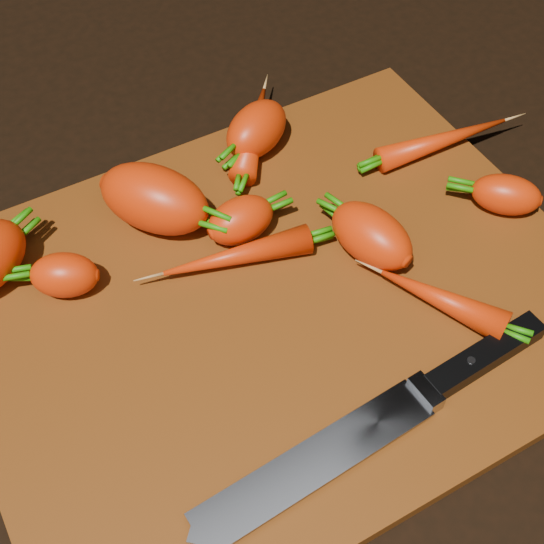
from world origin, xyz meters
TOP-DOWN VIEW (x-y plane):
  - ground at (0.00, 0.00)m, footprint 2.00×2.00m
  - cutting_board at (0.00, 0.00)m, footprint 0.50×0.40m
  - carrot_1 at (-0.15, 0.09)m, footprint 0.07×0.06m
  - carrot_2 at (-0.05, 0.12)m, footprint 0.11×0.11m
  - carrot_3 at (0.09, -0.00)m, footprint 0.06×0.09m
  - carrot_4 at (0.07, 0.16)m, footprint 0.09×0.07m
  - carrot_5 at (0.00, 0.07)m, footprint 0.06×0.04m
  - carrot_6 at (0.22, -0.02)m, footprint 0.07×0.07m
  - carrot_7 at (0.07, 0.17)m, footprint 0.10×0.11m
  - carrot_8 at (0.22, 0.07)m, footprint 0.14×0.04m
  - carrot_9 at (0.10, -0.08)m, footprint 0.07×0.10m
  - carrot_10 at (-0.01, 0.04)m, footprint 0.13×0.05m
  - knife at (-0.03, -0.14)m, footprint 0.30×0.04m

SIDE VIEW (x-z plane):
  - ground at x=0.00m, z-range -0.01..0.00m
  - cutting_board at x=0.00m, z-range 0.00..0.01m
  - knife at x=-0.03m, z-range 0.01..0.03m
  - carrot_8 at x=0.22m, z-range 0.01..0.04m
  - carrot_7 at x=0.07m, z-range 0.01..0.04m
  - carrot_10 at x=-0.01m, z-range 0.01..0.04m
  - carrot_9 at x=0.10m, z-range 0.01..0.04m
  - carrot_6 at x=0.22m, z-range 0.01..0.05m
  - carrot_1 at x=-0.15m, z-range 0.01..0.05m
  - carrot_5 at x=0.00m, z-range 0.01..0.05m
  - carrot_4 at x=0.07m, z-range 0.01..0.06m
  - carrot_3 at x=0.09m, z-range 0.01..0.06m
  - carrot_2 at x=-0.05m, z-range 0.01..0.07m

